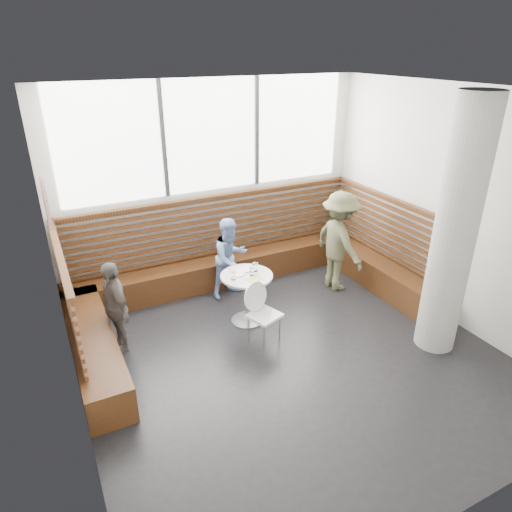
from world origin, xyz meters
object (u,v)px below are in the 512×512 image
cafe_chair (262,308)px  child_back (230,258)px  cafe_table (247,288)px  adult_man (339,242)px  concrete_column (455,232)px  child_left (115,307)px

cafe_chair → child_back: (0.13, 1.31, 0.15)m
cafe_table → cafe_chair: size_ratio=0.90×
cafe_chair → adult_man: (1.76, 0.76, 0.32)m
cafe_chair → child_back: 1.32m
concrete_column → cafe_chair: size_ratio=3.85×
child_back → concrete_column: bearing=-66.8°
adult_man → child_left: (-3.51, -0.09, -0.19)m
child_left → cafe_chair: bearing=58.6°
cafe_chair → child_left: 1.88m
concrete_column → cafe_chair: (-2.01, 1.10, -1.12)m
concrete_column → adult_man: (-0.25, 1.86, -0.79)m
concrete_column → child_back: bearing=127.9°
concrete_column → adult_man: 2.04m
concrete_column → child_back: 3.21m
cafe_chair → child_back: child_back is taller
concrete_column → child_back: size_ratio=2.51×
concrete_column → cafe_chair: concrete_column is taller
cafe_table → cafe_chair: 0.49m
cafe_chair → concrete_column: bearing=-48.2°
cafe_table → child_back: bearing=81.9°
concrete_column → child_back: concrete_column is taller
adult_man → concrete_column: bearing=-173.2°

